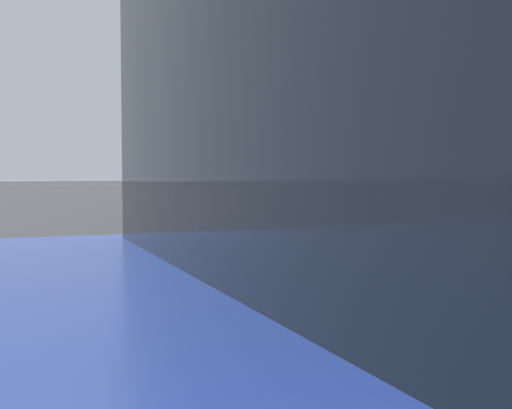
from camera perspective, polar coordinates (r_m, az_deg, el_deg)
sidewalk_curb at (r=4.06m, az=-5.79°, el=-14.60°), size 36.00×2.98×0.14m
parking_meter at (r=3.07m, az=6.93°, el=-0.41°), size 0.16×0.16×1.38m
pedestrian_at_meter at (r=2.95m, az=-2.32°, el=0.26°), size 0.66×0.57×1.75m
background_railing at (r=5.18m, az=-10.20°, el=-1.38°), size 24.06×0.06×1.08m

